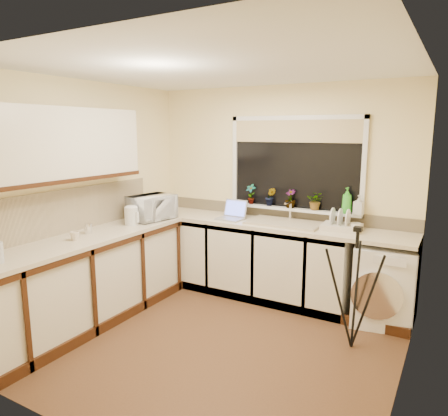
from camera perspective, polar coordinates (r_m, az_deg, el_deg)
floor at (r=4.11m, az=-1.31°, el=-17.51°), size 3.20×3.20×0.00m
ceiling at (r=3.66m, az=-1.48°, el=18.64°), size 3.20×3.20×0.00m
wall_back at (r=5.02m, az=7.47°, el=2.35°), size 3.20×0.00×3.20m
wall_front at (r=2.57m, az=-19.01°, el=-6.07°), size 3.20×0.00×3.20m
wall_left at (r=4.71m, az=-18.30°, el=1.36°), size 0.00×3.00×3.00m
wall_right at (r=3.20m, az=24.03°, el=-3.18°), size 0.00×3.00×3.00m
base_cabinet_back at (r=5.06m, az=2.53°, el=-6.74°), size 2.55×0.60×0.86m
base_cabinet_left at (r=4.50m, az=-17.97°, el=-9.53°), size 0.54×2.40×0.86m
worktop_back at (r=4.81m, az=6.02°, el=-2.16°), size 3.20×0.60×0.04m
worktop_left at (r=4.37m, az=-18.30°, el=-3.97°), size 0.60×2.40×0.04m
upper_cabinet at (r=4.25m, az=-21.82°, el=8.00°), size 0.28×1.90×0.70m
splashback_left at (r=4.53m, az=-20.93°, el=-0.44°), size 0.02×2.40×0.45m
splashback_back at (r=5.06m, az=7.35°, el=-0.53°), size 3.20×0.02×0.14m
window_glass at (r=4.90m, az=9.67°, el=5.91°), size 1.50×0.02×1.00m
window_blind at (r=4.86m, az=9.70°, el=10.30°), size 1.50×0.02×0.25m
windowsill at (r=4.92m, az=9.26°, el=-0.12°), size 1.60×0.14×0.03m
sink at (r=4.73m, az=8.24°, el=-2.02°), size 0.82×0.46×0.03m
faucet at (r=4.88m, az=9.05°, el=-0.39°), size 0.03×0.03×0.24m
washing_machine at (r=4.58m, az=20.78°, el=-9.69°), size 0.66×0.64×0.81m
laptop at (r=4.95m, az=1.15°, el=-0.81°), size 0.31×0.30×0.22m
kettle at (r=4.74m, az=-12.54°, el=-1.09°), size 0.15×0.15×0.20m
dish_rack at (r=4.57m, az=15.76°, el=-2.53°), size 0.42×0.32×0.06m
tripod at (r=3.93m, az=17.39°, el=-10.43°), size 0.73×0.73×1.12m
steel_jar at (r=4.47m, az=-18.06°, el=-2.68°), size 0.08×0.08×0.10m
microwave at (r=4.97m, az=-9.82°, el=0.07°), size 0.42×0.56×0.29m
plant_a at (r=5.09m, az=3.69°, el=1.92°), size 0.14×0.10×0.24m
plant_b at (r=4.98m, az=6.36°, el=1.54°), size 0.14×0.13×0.22m
plant_c at (r=4.89m, az=9.06°, el=1.27°), size 0.15×0.15×0.21m
plant_d at (r=4.80m, az=12.42°, el=0.96°), size 0.20×0.17×0.21m
soap_bottle_green at (r=4.69m, az=16.44°, el=1.00°), size 0.13×0.13×0.28m
soap_bottle_clear at (r=4.66m, az=17.93°, el=0.42°), size 0.10×0.11×0.21m
cup_back at (r=4.53m, az=17.54°, el=-2.54°), size 0.12×0.12×0.09m
cup_left at (r=4.24m, az=-19.73°, el=-3.61°), size 0.11×0.11×0.09m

